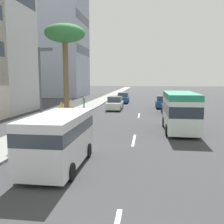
% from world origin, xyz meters
% --- Properties ---
extents(ground_plane, '(198.00, 198.00, 0.00)m').
position_xyz_m(ground_plane, '(31.50, 0.00, 0.00)').
color(ground_plane, '#38383A').
extents(sidewalk_right, '(162.00, 2.84, 0.15)m').
position_xyz_m(sidewalk_right, '(31.50, 7.35, 0.07)').
color(sidewalk_right, gray).
rests_on(sidewalk_right, ground_plane).
extents(lane_stripe_mid, '(3.20, 0.16, 0.01)m').
position_xyz_m(lane_stripe_mid, '(13.24, 0.00, 0.01)').
color(lane_stripe_mid, silver).
rests_on(lane_stripe_mid, ground_plane).
extents(lane_stripe_far, '(3.20, 0.16, 0.01)m').
position_xyz_m(lane_stripe_far, '(24.52, 0.00, 0.01)').
color(lane_stripe_far, silver).
rests_on(lane_stripe_far, ground_plane).
extents(car_lead, '(4.16, 1.90, 1.70)m').
position_xyz_m(car_lead, '(29.40, 3.25, 0.80)').
color(car_lead, white).
rests_on(car_lead, ground_plane).
extents(minibus_second, '(6.11, 2.35, 2.97)m').
position_xyz_m(minibus_second, '(16.59, -3.33, 1.63)').
color(minibus_second, silver).
rests_on(minibus_second, ground_plane).
extents(van_third, '(5.11, 2.21, 2.42)m').
position_xyz_m(van_third, '(7.76, 3.17, 1.39)').
color(van_third, silver).
rests_on(van_third, ground_plane).
extents(car_fourth, '(4.05, 1.93, 1.67)m').
position_xyz_m(car_fourth, '(32.39, -3.05, 0.78)').
color(car_fourth, '#1E478C').
rests_on(car_fourth, ground_plane).
extents(car_fifth, '(4.77, 1.90, 1.71)m').
position_xyz_m(car_fifth, '(26.15, -3.50, 0.81)').
color(car_fifth, black).
rests_on(car_fifth, ground_plane).
extents(car_sixth, '(4.00, 1.80, 1.70)m').
position_xyz_m(car_sixth, '(38.88, 3.01, 0.80)').
color(car_sixth, '#1E478C').
rests_on(car_sixth, ground_plane).
extents(pedestrian_near_lamp, '(0.36, 0.39, 1.64)m').
position_xyz_m(pedestrian_near_lamp, '(20.32, 7.33, 1.05)').
color(pedestrian_near_lamp, beige).
rests_on(pedestrian_near_lamp, sidewalk_right).
extents(pedestrian_mid_block, '(0.38, 0.39, 1.60)m').
position_xyz_m(pedestrian_mid_block, '(24.33, 7.62, 1.02)').
color(pedestrian_mid_block, gold).
rests_on(pedestrian_mid_block, sidewalk_right).
extents(pedestrian_by_tree, '(0.39, 0.36, 1.73)m').
position_xyz_m(pedestrian_by_tree, '(27.54, 6.88, 1.11)').
color(pedestrian_by_tree, '#4C8C66').
rests_on(pedestrian_by_tree, sidewalk_right).
extents(palm_tree, '(3.99, 3.99, 9.19)m').
position_xyz_m(palm_tree, '(21.86, 7.30, 8.13)').
color(palm_tree, brown).
rests_on(palm_tree, sidewalk_right).
extents(street_lamp, '(0.24, 0.97, 5.93)m').
position_xyz_m(street_lamp, '(13.24, 6.21, 3.88)').
color(street_lamp, '#4C4C51').
rests_on(street_lamp, sidewalk_right).
extents(office_tower_far, '(12.67, 12.84, 37.61)m').
position_xyz_m(office_tower_far, '(53.39, 19.66, 18.80)').
color(office_tower_far, '#99A3B2').
rests_on(office_tower_far, ground_plane).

